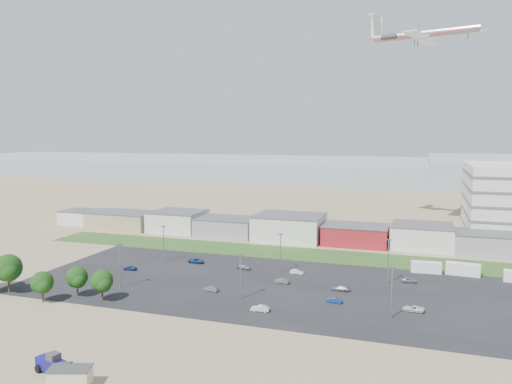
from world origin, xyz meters
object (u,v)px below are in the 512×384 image
at_px(telehandler, 50,362).
at_px(parked_car_8, 409,280).
at_px(parked_car_6, 244,267).
at_px(parked_car_13, 260,308).
at_px(parked_car_11, 297,272).
at_px(parked_car_1, 334,300).
at_px(parked_car_12, 340,288).
at_px(parked_car_0, 413,309).
at_px(parked_car_9, 196,261).
at_px(parked_car_4, 211,289).
at_px(parked_car_5, 130,268).
at_px(parked_car_7, 282,281).
at_px(airliner, 425,34).
at_px(box_trailer_a, 426,267).
at_px(portable_shed, 70,378).

height_order(telehandler, parked_car_8, telehandler).
distance_m(parked_car_6, parked_car_13, 31.12).
bearing_deg(parked_car_11, telehandler, 161.40).
xyz_separation_m(parked_car_1, parked_car_12, (-0.09, 8.30, 0.04)).
relative_size(parked_car_0, parked_car_6, 1.04).
bearing_deg(parked_car_9, parked_car_11, -89.08).
height_order(parked_car_4, parked_car_11, parked_car_4).
relative_size(parked_car_0, parked_car_5, 1.20).
bearing_deg(parked_car_9, parked_car_7, -106.77).
distance_m(parked_car_1, parked_car_11, 22.22).
xyz_separation_m(parked_car_4, parked_car_6, (0.74, 19.48, 0.02)).
relative_size(airliner, parked_car_0, 10.67).
bearing_deg(parked_car_7, parked_car_1, 58.79).
relative_size(parked_car_5, parked_car_8, 1.00).
relative_size(parked_car_7, parked_car_11, 1.03).
height_order(telehandler, parked_car_11, telehandler).
bearing_deg(parked_car_8, telehandler, 134.93).
xyz_separation_m(box_trailer_a, parked_car_13, (-31.36, -39.79, -0.77)).
xyz_separation_m(parked_car_0, parked_car_6, (-42.36, 18.48, 0.00)).
bearing_deg(parked_car_6, parked_car_8, -81.81).
height_order(parked_car_8, parked_car_12, parked_car_8).
bearing_deg(parked_car_4, parked_car_12, 116.67).
bearing_deg(parked_car_1, parked_car_12, -172.83).
bearing_deg(box_trailer_a, parked_car_12, -134.25).
height_order(portable_shed, parked_car_8, portable_shed).
relative_size(parked_car_8, parked_car_13, 0.94).
bearing_deg(parked_car_13, parked_car_11, 173.50).
xyz_separation_m(portable_shed, parked_car_11, (16.27, 64.89, -0.89)).
distance_m(telehandler, airliner, 159.06).
bearing_deg(telehandler, airliner, 85.91).
distance_m(parked_car_7, parked_car_8, 30.11).
relative_size(telehandler, box_trailer_a, 1.06).
bearing_deg(parked_car_11, parked_car_9, 87.26).
relative_size(airliner, parked_car_8, 12.82).
relative_size(parked_car_5, parked_car_9, 0.80).
height_order(parked_car_1, parked_car_12, parked_car_12).
height_order(parked_car_9, parked_car_11, parked_car_9).
xyz_separation_m(parked_car_4, parked_car_9, (-13.68, 21.35, 0.04)).
bearing_deg(portable_shed, parked_car_5, 96.39).
xyz_separation_m(parked_car_7, parked_car_13, (0.87, -19.33, 0.03)).
height_order(parked_car_0, parked_car_13, parked_car_13).
xyz_separation_m(parked_car_6, parked_car_12, (26.59, -9.97, 0.01)).
bearing_deg(parked_car_5, parked_car_7, 90.19).
height_order(telehandler, parked_car_7, telehandler).
height_order(box_trailer_a, parked_car_0, box_trailer_a).
distance_m(airliner, parked_car_9, 114.10).
bearing_deg(parked_car_8, box_trailer_a, -27.64).
height_order(parked_car_9, parked_car_12, parked_car_9).
xyz_separation_m(airliner, parked_car_11, (-28.18, -72.41, -69.43)).
distance_m(airliner, parked_car_13, 125.47).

